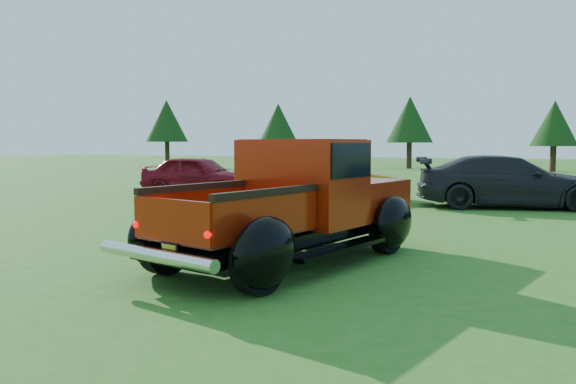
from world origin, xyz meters
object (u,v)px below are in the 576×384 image
Objects in this scene: tree_mid_right at (554,124)px; show_car_grey at (508,181)px; tree_mid_left at (410,120)px; tree_far_west at (167,121)px; tree_west at (278,124)px; show_car_red at (199,175)px; pickup_truck at (302,202)px; show_car_yellow at (342,180)px.

tree_mid_right reaches higher than show_car_grey.
tree_mid_right is at bearing -6.34° from tree_mid_left.
tree_far_west is at bearing 37.66° from show_car_grey.
tree_west is 1.15× the size of show_car_red.
tree_mid_left is at bearing 3.93° from show_car_grey.
tree_mid_right is 25.12m from show_car_red.
tree_far_west reaches higher than tree_west.
tree_mid_right is (9.00, -1.00, -0.41)m from tree_mid_left.
tree_west is 25.97m from show_car_grey.
tree_mid_right reaches higher than pickup_truck.
tree_mid_right is at bearing -29.77° from show_car_yellow.
show_car_grey is at bearing -104.90° from show_car_yellow.
show_car_yellow is at bearing -87.43° from show_car_red.
tree_mid_right reaches higher than show_car_red.
show_car_yellow is (1.50, -22.43, -2.77)m from tree_mid_left.
pickup_truck reaches higher than show_car_grey.
show_car_grey is at bearing -74.41° from tree_mid_left.
show_car_red is (-6.88, 8.69, -0.19)m from pickup_truck.
show_car_grey is (25.36, -21.80, -2.80)m from tree_far_west.
tree_far_west is 0.99× the size of pickup_truck.
show_car_red reaches higher than show_car_yellow.
show_car_grey is (6.36, -22.80, -2.67)m from tree_mid_left.
tree_mid_left is 23.82m from show_car_grey.
show_car_grey is at bearing -90.96° from show_car_red.
tree_far_west is 1.04× the size of tree_mid_left.
show_car_grey reaches higher than show_car_red.
tree_far_west is 10.06m from tree_west.
tree_far_west reaches higher than show_car_yellow.
pickup_truck reaches higher than show_car_yellow.
show_car_red is at bearing 82.25° from show_car_yellow.
show_car_red is at bearing -119.98° from tree_mid_right.
show_car_red is at bearing -98.78° from tree_mid_left.
show_car_grey is at bearing -40.69° from tree_far_west.
tree_west is 9.22m from tree_mid_left.
tree_mid_left is at bearing 3.01° from tree_far_west.
show_car_yellow is (20.50, -21.43, -2.91)m from tree_far_west.
show_car_yellow is (10.50, -20.43, -2.50)m from tree_west.
show_car_yellow is (-7.50, -21.43, -2.36)m from tree_mid_right.
tree_mid_left is 1.25× the size of show_car_red.
show_car_red is at bearing 77.54° from show_car_grey.
tree_west reaches higher than show_car_grey.
show_car_red is (-3.50, -22.66, -2.70)m from tree_mid_left.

